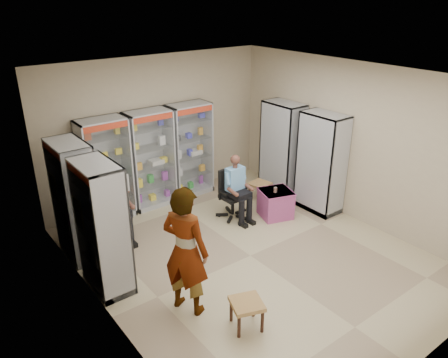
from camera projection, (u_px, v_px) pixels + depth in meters
floor at (250, 256)px, 7.40m from camera, size 6.00×6.00×0.00m
room_shell at (254, 146)px, 6.61m from camera, size 5.02×6.02×3.01m
cabinet_back_left at (106, 170)px, 8.27m from camera, size 0.90×0.50×2.00m
cabinet_back_mid at (150, 159)px, 8.80m from camera, size 0.90×0.50×2.00m
cabinet_back_right at (190, 150)px, 9.32m from camera, size 0.90×0.50×2.00m
cabinet_right_far at (282, 148)px, 9.41m from camera, size 0.90×0.50×2.00m
cabinet_right_near at (321, 163)px, 8.60m from camera, size 0.90×0.50×2.00m
cabinet_left_far at (75, 201)px, 7.07m from camera, size 0.90×0.50×2.00m
cabinet_left_near at (102, 228)px, 6.27m from camera, size 0.90×0.50×2.00m
wooden_chair at (113, 213)px, 7.81m from camera, size 0.42×0.42×0.94m
seated_customer at (113, 204)px, 7.69m from camera, size 0.44×0.60×1.34m
office_chair at (233, 194)px, 8.49m from camera, size 0.54×0.54×0.97m
seated_shopkeeper at (234, 189)px, 8.40m from camera, size 0.42×0.57×1.24m
pink_trunk at (276, 204)px, 8.59m from camera, size 0.71×0.70×0.55m
tea_glass at (275, 190)px, 8.41m from camera, size 0.07×0.07×0.10m
woven_stool_a at (260, 191)px, 9.29m from camera, size 0.46×0.46×0.39m
woven_stool_b at (247, 314)px, 5.77m from camera, size 0.52×0.52×0.40m
standing_man at (186, 251)px, 5.82m from camera, size 0.70×0.81×1.88m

